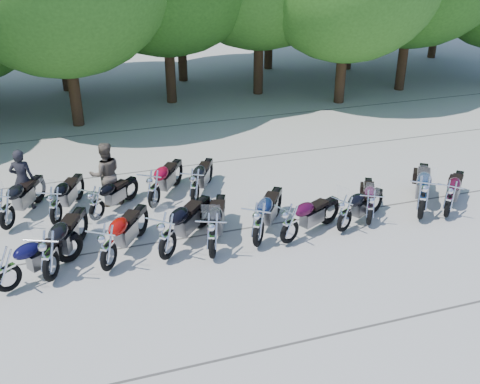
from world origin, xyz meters
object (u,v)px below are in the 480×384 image
object	(u,v)px
motorcycle_6	(290,223)
motorcycle_4	(213,235)
motorcycle_8	(370,207)
rider_0	(22,179)
motorcycle_12	(55,205)
motorcycle_15	(195,186)
motorcycle_0	(6,269)
motorcycle_13	(96,203)
motorcycle_14	(154,188)
motorcycle_11	(5,208)
rider_1	(106,174)
motorcycle_10	(450,198)
motorcycle_2	(108,247)
motorcycle_5	(259,224)
motorcycle_9	(423,197)
motorcycle_1	(49,255)
motorcycle_3	(167,235)
motorcycle_7	(345,213)

from	to	relation	value
motorcycle_6	motorcycle_4	bearing A→B (deg)	65.15
motorcycle_8	rider_0	size ratio (longest dim) A/B	1.14
motorcycle_12	motorcycle_15	size ratio (longest dim) A/B	1.00
motorcycle_0	motorcycle_13	world-z (taller)	motorcycle_0
motorcycle_4	motorcycle_14	world-z (taller)	motorcycle_4
motorcycle_0	rider_0	bearing A→B (deg)	-37.92
motorcycle_11	rider_1	size ratio (longest dim) A/B	1.25
motorcycle_10	motorcycle_6	bearing A→B (deg)	45.02
motorcycle_15	rider_0	bearing A→B (deg)	12.29
motorcycle_2	motorcycle_5	xyz separation A→B (m)	(3.62, -0.05, -0.00)
motorcycle_10	motorcycle_9	bearing A→B (deg)	35.63
motorcycle_2	motorcycle_14	xyz separation A→B (m)	(1.53, 2.74, -0.02)
motorcycle_1	motorcycle_13	distance (m)	2.81
motorcycle_1	motorcycle_9	xyz separation A→B (m)	(9.52, -0.06, 0.00)
motorcycle_12	motorcycle_1	bearing A→B (deg)	109.88
motorcycle_2	motorcycle_5	distance (m)	3.62
motorcycle_1	motorcycle_12	xyz separation A→B (m)	(0.16, 2.61, -0.09)
motorcycle_1	motorcycle_15	distance (m)	4.73
motorcycle_9	motorcycle_12	distance (m)	9.73
motorcycle_0	motorcycle_5	xyz separation A→B (m)	(5.79, 0.11, 0.05)
motorcycle_5	motorcycle_6	world-z (taller)	motorcycle_5
motorcycle_0	motorcycle_14	world-z (taller)	motorcycle_14
motorcycle_3	motorcycle_9	distance (m)	6.87
motorcycle_3	motorcycle_7	size ratio (longest dim) A/B	1.18
motorcycle_10	motorcycle_15	size ratio (longest dim) A/B	1.00
motorcycle_8	motorcycle_14	bearing A→B (deg)	0.59
motorcycle_10	motorcycle_11	size ratio (longest dim) A/B	0.95
motorcycle_13	motorcycle_4	bearing A→B (deg)	176.96
motorcycle_3	motorcycle_11	size ratio (longest dim) A/B	1.07
motorcycle_12	motorcycle_13	bearing A→B (deg)	-161.18
motorcycle_7	motorcycle_6	bearing A→B (deg)	64.45
motorcycle_6	motorcycle_13	xyz separation A→B (m)	(-4.46, 2.68, -0.05)
motorcycle_14	motorcycle_7	bearing A→B (deg)	-178.99
motorcycle_8	rider_0	xyz separation A→B (m)	(-8.68, 3.84, 0.31)
motorcycle_5	motorcycle_9	distance (m)	4.63
motorcycle_8	motorcycle_11	xyz separation A→B (m)	(-9.10, 2.63, 0.09)
motorcycle_0	motorcycle_3	distance (m)	3.55
motorcycle_6	motorcycle_15	distance (m)	3.28
motorcycle_1	motorcycle_15	xyz separation A→B (m)	(3.93, 2.64, -0.09)
motorcycle_2	motorcycle_5	bearing A→B (deg)	-148.05
motorcycle_8	motorcycle_13	world-z (taller)	same
motorcycle_15	rider_0	xyz separation A→B (m)	(-4.56, 1.31, 0.26)
motorcycle_6	motorcycle_9	xyz separation A→B (m)	(3.85, 0.09, 0.10)
motorcycle_8	motorcycle_9	size ratio (longest dim) A/B	0.80
motorcycle_8	motorcycle_0	bearing A→B (deg)	28.99
motorcycle_2	motorcycle_5	world-z (taller)	same
motorcycle_13	motorcycle_14	world-z (taller)	motorcycle_14
motorcycle_2	motorcycle_10	distance (m)	9.01
motorcycle_8	motorcycle_6	bearing A→B (deg)	33.44
motorcycle_0	motorcycle_7	xyz separation A→B (m)	(8.14, 0.10, -0.03)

